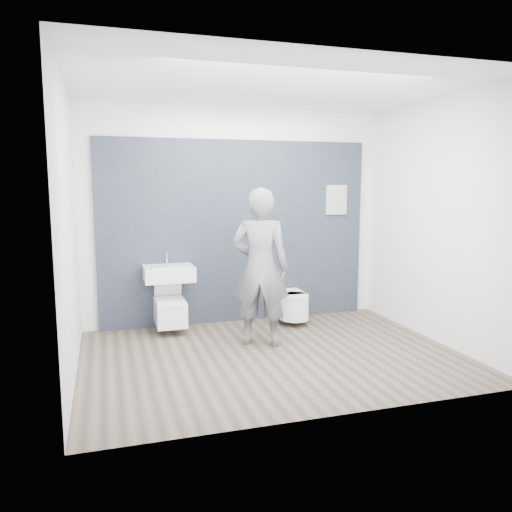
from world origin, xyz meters
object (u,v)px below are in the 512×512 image
object	(u,v)px
washbasin	(169,273)
toilet_rounded	(292,305)
toilet_square	(170,310)
visitor	(260,267)

from	to	relation	value
washbasin	toilet_rounded	xyz separation A→B (m)	(1.59, -0.08, -0.50)
washbasin	toilet_square	bearing A→B (deg)	-90.00
toilet_square	toilet_rounded	xyz separation A→B (m)	(1.59, -0.06, -0.03)
toilet_square	toilet_rounded	bearing A→B (deg)	-1.99
washbasin	visitor	world-z (taller)	visitor
toilet_square	toilet_rounded	world-z (taller)	toilet_square
washbasin	toilet_rounded	bearing A→B (deg)	-3.05
washbasin	visitor	size ratio (longest dim) A/B	0.34
toilet_square	toilet_rounded	distance (m)	1.59
washbasin	toilet_rounded	distance (m)	1.67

